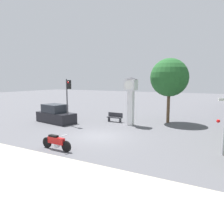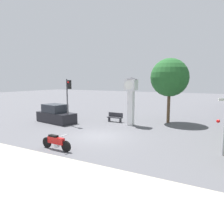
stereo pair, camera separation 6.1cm
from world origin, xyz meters
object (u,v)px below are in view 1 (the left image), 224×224
motorcycle (56,142)px  clock_tower (131,94)px  parked_car (56,115)px  traffic_light (68,94)px  street_tree (169,78)px  bench (115,117)px

motorcycle → clock_tower: size_ratio=0.51×
motorcycle → parked_car: size_ratio=0.51×
traffic_light → street_tree: size_ratio=0.68×
clock_tower → bench: clock_tower is taller
motorcycle → parked_car: bearing=135.8°
bench → parked_car: (-5.03, -3.08, 0.26)m
bench → street_tree: bearing=24.2°
street_tree → bench: size_ratio=3.91×
motorcycle → street_tree: bearing=74.9°
clock_tower → bench: size_ratio=2.77×
bench → parked_car: 5.90m
clock_tower → traffic_light: clock_tower is taller
traffic_light → street_tree: 9.74m
traffic_light → bench: 5.23m
parked_car → bench: bearing=41.3°
clock_tower → parked_car: size_ratio=1.00×
motorcycle → parked_car: (-6.12, 6.49, 0.27)m
motorcycle → traffic_light: bearing=126.4°
clock_tower → traffic_light: 5.75m
parked_car → street_tree: bearing=37.9°
bench → parked_car: size_ratio=0.36×
clock_tower → street_tree: bearing=45.9°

